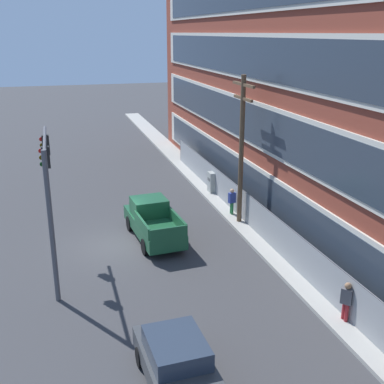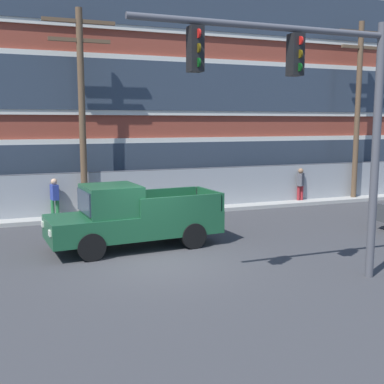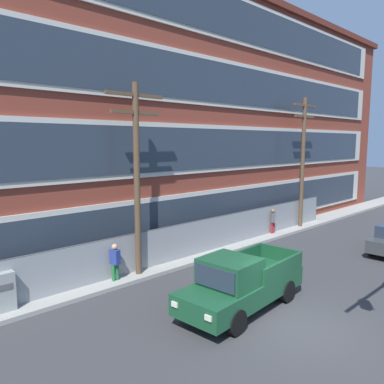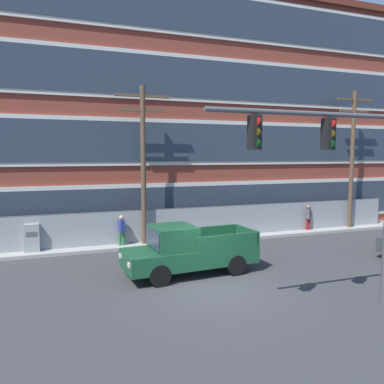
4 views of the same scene
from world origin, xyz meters
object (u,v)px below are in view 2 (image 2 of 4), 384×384
pedestrian_by_fence (300,183)px  pedestrian_near_cabinet (55,197)px  utility_pole_midblock (358,103)px  pickup_truck_dark_green (131,218)px  traffic_signal_mast (315,97)px  utility_pole_near_corner (82,104)px

pedestrian_by_fence → pedestrian_near_cabinet: bearing=-179.2°
utility_pole_midblock → pedestrian_near_cabinet: utility_pole_midblock is taller
utility_pole_midblock → pedestrian_by_fence: size_ratio=5.09×
pickup_truck_dark_green → traffic_signal_mast: bearing=-57.5°
traffic_signal_mast → pedestrian_by_fence: traffic_signal_mast is taller
pedestrian_near_cabinet → pedestrian_by_fence: (11.36, 0.15, 0.00)m
utility_pole_near_corner → pedestrian_near_cabinet: (-1.16, -0.01, -3.60)m
pickup_truck_dark_green → utility_pole_midblock: bearing=21.9°
traffic_signal_mast → pickup_truck_dark_green: bearing=122.5°
pickup_truck_dark_green → utility_pole_near_corner: size_ratio=0.67×
utility_pole_midblock → pedestrian_near_cabinet: bearing=-179.9°
pickup_truck_dark_green → utility_pole_near_corner: bearing=97.5°
utility_pole_near_corner → utility_pole_midblock: (13.23, 0.01, 0.20)m
traffic_signal_mast → utility_pole_near_corner: (-3.78, 9.93, 0.16)m
utility_pole_midblock → pedestrian_near_cabinet: size_ratio=5.09×
pickup_truck_dark_green → utility_pole_near_corner: (-0.66, 5.04, 3.63)m
utility_pole_near_corner → traffic_signal_mast: bearing=-69.2°
pedestrian_by_fence → utility_pole_midblock: bearing=-2.5°
traffic_signal_mast → utility_pole_near_corner: 10.63m
pickup_truck_dark_green → utility_pole_midblock: 14.08m
traffic_signal_mast → utility_pole_near_corner: utility_pole_near_corner is taller
utility_pole_midblock → utility_pole_near_corner: bearing=-179.9°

